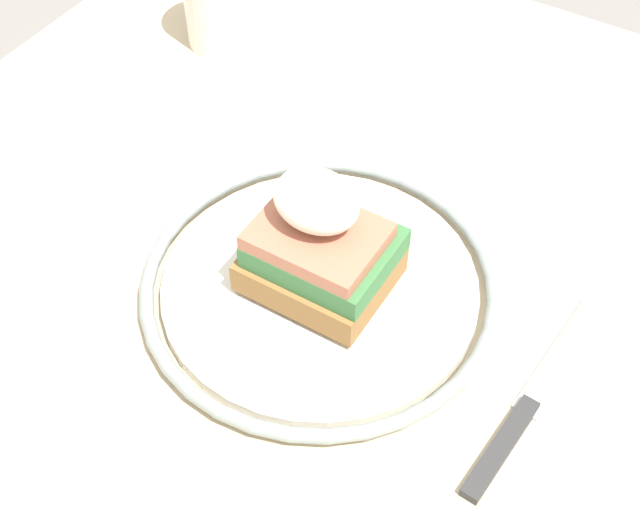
% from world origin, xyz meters
% --- Properties ---
extents(dining_table, '(0.83, 0.89, 0.76)m').
position_xyz_m(dining_table, '(0.00, 0.00, 0.63)').
color(dining_table, '#C6B28E').
rests_on(dining_table, ground_plane).
extents(plate, '(0.25, 0.25, 0.02)m').
position_xyz_m(plate, '(-0.03, 0.03, 0.77)').
color(plate, silver).
rests_on(plate, dining_table).
extents(sandwich, '(0.09, 0.08, 0.09)m').
position_xyz_m(sandwich, '(-0.03, 0.03, 0.81)').
color(sandwich, olive).
rests_on(sandwich, plate).
extents(fork, '(0.04, 0.14, 0.00)m').
position_xyz_m(fork, '(-0.20, 0.04, 0.76)').
color(fork, silver).
rests_on(fork, dining_table).
extents(knife, '(0.03, 0.18, 0.01)m').
position_xyz_m(knife, '(0.13, 0.01, 0.76)').
color(knife, '#2D2D2D').
rests_on(knife, dining_table).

